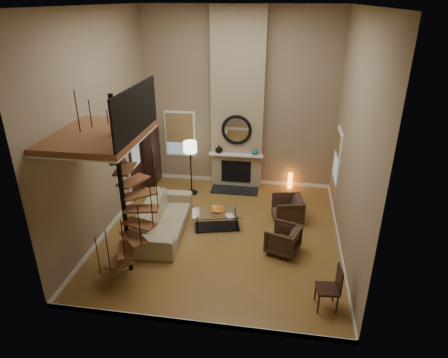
% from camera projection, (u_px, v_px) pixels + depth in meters
% --- Properties ---
extents(ground, '(6.00, 6.50, 0.01)m').
position_uv_depth(ground, '(222.00, 234.00, 10.43)').
color(ground, '#A17534').
rests_on(ground, ground).
extents(back_wall, '(6.00, 0.02, 5.50)m').
position_uv_depth(back_wall, '(239.00, 101.00, 12.19)').
color(back_wall, '#927C5E').
rests_on(back_wall, ground).
extents(front_wall, '(6.00, 0.02, 5.50)m').
position_uv_depth(front_wall, '(188.00, 196.00, 6.36)').
color(front_wall, '#927C5E').
rests_on(front_wall, ground).
extents(left_wall, '(0.02, 6.50, 5.50)m').
position_uv_depth(left_wall, '(100.00, 128.00, 9.70)').
color(left_wall, '#927C5E').
rests_on(left_wall, ground).
extents(right_wall, '(0.02, 6.50, 5.50)m').
position_uv_depth(right_wall, '(354.00, 140.00, 8.85)').
color(right_wall, '#927C5E').
rests_on(right_wall, ground).
extents(ceiling, '(6.00, 6.50, 0.01)m').
position_uv_depth(ceiling, '(221.00, 6.00, 8.13)').
color(ceiling, silver).
rests_on(ceiling, back_wall).
extents(baseboard_back, '(6.00, 0.02, 0.12)m').
position_uv_depth(baseboard_back, '(237.00, 180.00, 13.31)').
color(baseboard_back, white).
rests_on(baseboard_back, ground).
extents(baseboard_front, '(6.00, 0.02, 0.12)m').
position_uv_depth(baseboard_front, '(194.00, 323.00, 7.49)').
color(baseboard_front, white).
rests_on(baseboard_front, ground).
extents(baseboard_left, '(0.02, 6.50, 0.12)m').
position_uv_depth(baseboard_left, '(114.00, 222.00, 10.83)').
color(baseboard_left, white).
rests_on(baseboard_left, ground).
extents(baseboard_right, '(0.02, 6.50, 0.12)m').
position_uv_depth(baseboard_right, '(339.00, 242.00, 9.97)').
color(baseboard_right, white).
rests_on(baseboard_right, ground).
extents(chimney_breast, '(1.60, 0.38, 5.50)m').
position_uv_depth(chimney_breast, '(238.00, 102.00, 12.02)').
color(chimney_breast, '#988763').
rests_on(chimney_breast, ground).
extents(hearth, '(1.50, 0.60, 0.04)m').
position_uv_depth(hearth, '(235.00, 190.00, 12.72)').
color(hearth, black).
rests_on(hearth, ground).
extents(firebox, '(0.95, 0.02, 0.72)m').
position_uv_depth(firebox, '(236.00, 171.00, 12.76)').
color(firebox, black).
rests_on(firebox, chimney_breast).
extents(mantel, '(1.70, 0.18, 0.06)m').
position_uv_depth(mantel, '(236.00, 155.00, 12.44)').
color(mantel, white).
rests_on(mantel, chimney_breast).
extents(mirror_frame, '(0.94, 0.10, 0.94)m').
position_uv_depth(mirror_frame, '(237.00, 130.00, 12.16)').
color(mirror_frame, black).
rests_on(mirror_frame, chimney_breast).
extents(mirror_disc, '(0.80, 0.01, 0.80)m').
position_uv_depth(mirror_disc, '(237.00, 130.00, 12.17)').
color(mirror_disc, white).
rests_on(mirror_disc, chimney_breast).
extents(vase_left, '(0.24, 0.24, 0.25)m').
position_uv_depth(vase_left, '(219.00, 149.00, 12.49)').
color(vase_left, black).
rests_on(vase_left, mantel).
extents(vase_right, '(0.20, 0.20, 0.21)m').
position_uv_depth(vase_right, '(255.00, 152.00, 12.33)').
color(vase_right, '#19545A').
rests_on(vase_right, mantel).
extents(window_back, '(1.02, 0.06, 1.52)m').
position_uv_depth(window_back, '(180.00, 133.00, 12.91)').
color(window_back, white).
rests_on(window_back, back_wall).
extents(window_right, '(0.06, 1.02, 1.52)m').
position_uv_depth(window_right, '(338.00, 155.00, 11.11)').
color(window_right, white).
rests_on(window_right, right_wall).
extents(entry_door, '(0.10, 1.05, 2.16)m').
position_uv_depth(entry_door, '(135.00, 164.00, 12.02)').
color(entry_door, white).
rests_on(entry_door, ground).
extents(loft, '(1.70, 2.20, 1.09)m').
position_uv_depth(loft, '(103.00, 133.00, 7.75)').
color(loft, brown).
rests_on(loft, left_wall).
extents(spiral_stair, '(1.47, 1.47, 4.06)m').
position_uv_depth(spiral_stair, '(124.00, 200.00, 8.33)').
color(spiral_stair, black).
rests_on(spiral_stair, ground).
extents(hutch, '(0.38, 0.80, 1.79)m').
position_uv_depth(hutch, '(151.00, 156.00, 12.91)').
color(hutch, black).
rests_on(hutch, ground).
extents(sofa, '(1.23, 2.78, 0.80)m').
position_uv_depth(sofa, '(163.00, 218.00, 10.39)').
color(sofa, tan).
rests_on(sofa, ground).
extents(armchair_near, '(0.94, 0.93, 0.73)m').
position_uv_depth(armchair_near, '(290.00, 209.00, 10.89)').
color(armchair_near, '#422C1E').
rests_on(armchair_near, ground).
extents(armchair_far, '(0.94, 0.92, 0.67)m').
position_uv_depth(armchair_far, '(286.00, 240.00, 9.51)').
color(armchair_far, '#422C1E').
rests_on(armchair_far, ground).
extents(coffee_table, '(1.42, 0.95, 0.48)m').
position_uv_depth(coffee_table, '(217.00, 218.00, 10.60)').
color(coffee_table, silver).
rests_on(coffee_table, ground).
extents(bowl, '(0.40, 0.40, 0.10)m').
position_uv_depth(bowl, '(217.00, 210.00, 10.55)').
color(bowl, '#C57522').
rests_on(bowl, coffee_table).
extents(book, '(0.28, 0.30, 0.02)m').
position_uv_depth(book, '(229.00, 216.00, 10.34)').
color(book, gray).
rests_on(book, coffee_table).
extents(floor_lamp, '(0.41, 0.41, 1.72)m').
position_uv_depth(floor_lamp, '(190.00, 151.00, 12.00)').
color(floor_lamp, black).
rests_on(floor_lamp, ground).
extents(accent_lamp, '(0.15, 0.15, 0.53)m').
position_uv_depth(accent_lamp, '(290.00, 181.00, 12.83)').
color(accent_lamp, orange).
rests_on(accent_lamp, ground).
extents(side_chair, '(0.48, 0.46, 0.94)m').
position_uv_depth(side_chair, '(332.00, 286.00, 7.75)').
color(side_chair, black).
rests_on(side_chair, ground).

